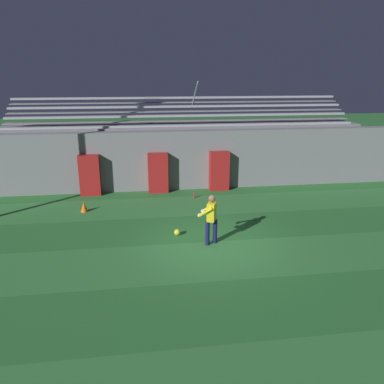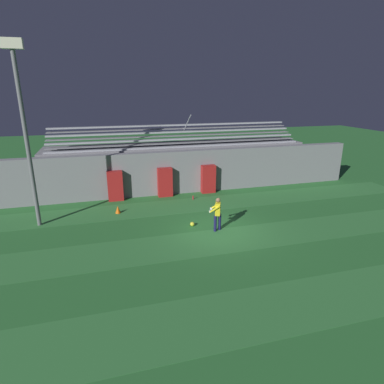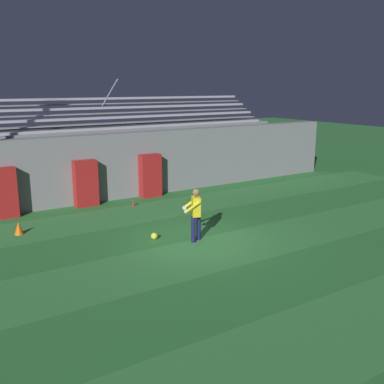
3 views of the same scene
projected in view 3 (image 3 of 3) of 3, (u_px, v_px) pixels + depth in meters
name	position (u px, v px, depth m)	size (l,w,h in m)	color
ground_plane	(197.00, 241.00, 14.09)	(80.00, 80.00, 0.00)	#2D7533
turf_stripe_near	(358.00, 324.00, 9.18)	(28.00, 2.47, 0.01)	#38843D
turf_stripe_mid	(217.00, 251.00, 13.22)	(28.00, 2.47, 0.01)	#38843D
turf_stripe_far	(142.00, 212.00, 17.27)	(28.00, 2.47, 0.01)	#38843D
back_wall	(114.00, 166.00, 19.09)	(24.00, 0.60, 2.80)	gray
padding_pillar_gate_left	(86.00, 183.00, 17.98)	(0.92, 0.44, 1.86)	#B21E1E
padding_pillar_gate_right	(150.00, 176.00, 19.51)	(0.92, 0.44, 1.86)	#B21E1E
padding_pillar_far_left	(4.00, 193.00, 16.35)	(0.92, 0.44, 1.86)	#B21E1E
bleacher_stand	(96.00, 158.00, 20.70)	(18.00, 3.35, 5.03)	gray
goalkeeper	(195.00, 212.00, 13.87)	(0.69, 0.72, 1.67)	#19194C
soccer_ball	(154.00, 236.00, 14.20)	(0.22, 0.22, 0.22)	yellow
traffic_cone	(19.00, 228.00, 14.67)	(0.30, 0.30, 0.42)	orange
water_bottle	(134.00, 204.00, 18.07)	(0.07, 0.07, 0.24)	red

